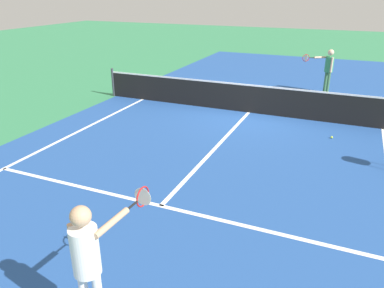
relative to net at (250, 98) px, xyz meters
name	(u,v)px	position (x,y,z in m)	size (l,w,h in m)	color
ground_plane	(249,112)	(0.00, 0.00, -0.49)	(60.00, 60.00, 0.00)	#337F51
court_surface_inbounds	(249,112)	(0.00, 0.00, -0.49)	(10.62, 24.40, 0.00)	#234C93
line_sideline_left	(19,161)	(-4.11, -5.95, -0.49)	(0.10, 11.89, 0.01)	white
line_service_near	(161,206)	(0.00, -6.40, -0.49)	(8.22, 0.10, 0.01)	white
line_center_service	(217,146)	(0.00, -3.20, -0.49)	(0.10, 6.40, 0.01)	white
net	(250,98)	(0.00, 0.00, 0.00)	(10.88, 0.09, 1.07)	#33383D
player_near	(88,255)	(0.55, -9.16, 0.59)	(0.56, 1.22, 1.73)	white
player_far	(328,66)	(2.12, 3.72, 0.57)	(1.15, 0.64, 1.71)	#3F7247
tennis_ball_near_net	(332,137)	(2.75, -1.39, -0.46)	(0.07, 0.07, 0.07)	#CCE033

